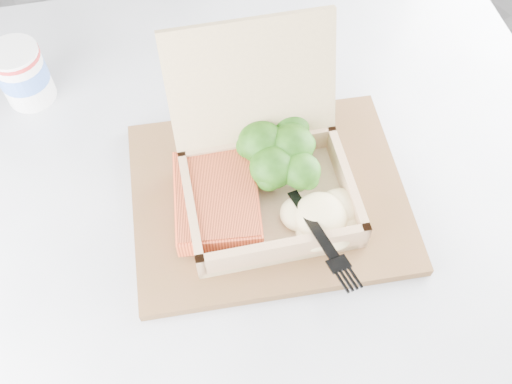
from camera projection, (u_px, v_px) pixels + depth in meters
cafe_table at (263, 264)px, 0.89m from camera, size 1.14×1.14×0.76m
serving_tray at (269, 196)px, 0.72m from camera, size 0.42×0.39×0.01m
takeout_container at (264, 163)px, 0.68m from camera, size 0.26×0.27×0.18m
salmon_fillet at (217, 199)px, 0.68m from camera, size 0.15×0.16×0.03m
broccoli_pile at (291, 152)px, 0.70m from camera, size 0.13×0.13×0.05m
mashed_potatoes at (321, 216)px, 0.66m from camera, size 0.10×0.09×0.04m
plastic_fork at (305, 209)px, 0.65m from camera, size 0.05×0.16×0.03m
paper_cup at (22, 73)px, 0.78m from camera, size 0.07×0.07×0.09m
receipt at (254, 89)px, 0.82m from camera, size 0.12×0.16×0.00m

